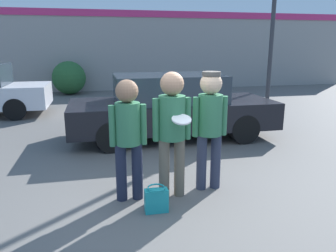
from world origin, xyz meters
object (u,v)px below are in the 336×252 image
Objects in this scene: person_right at (210,120)px; handbag at (156,200)px; person_left at (128,131)px; parked_car_near at (171,106)px; shrub at (69,78)px; person_middle_with_frisbee at (172,124)px.

handbag is at bearing -148.34° from person_right.
parked_car_near is (1.28, 2.95, -0.26)m from person_left.
person_left is 0.36× the size of parked_car_near.
shrub reaches higher than handbag.
person_middle_with_frisbee is at bearing -78.82° from shrub.
person_middle_with_frisbee is at bearing -102.82° from parked_car_near.
person_left is at bearing 176.90° from person_middle_with_frisbee.
shrub is (-2.79, 7.70, -0.02)m from parked_car_near.
parked_car_near reaches higher than handbag.
person_middle_with_frisbee is 5.10× the size of handbag.
person_middle_with_frisbee is 1.23× the size of shrub.
shrub is (-1.51, 10.65, -0.27)m from person_left.
parked_car_near is at bearing 66.63° from person_left.
person_left reaches higher than shrub.
shrub is 4.14× the size of handbag.
person_right is 2.86m from parked_car_near.
person_left is 3.23m from parked_car_near.
person_right is 1.38m from handbag.
shrub is at bearing 99.28° from handbag.
person_left is at bearing 124.04° from handbag.
shrub is at bearing 98.09° from person_left.
person_middle_with_frisbee reaches higher than parked_car_near.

